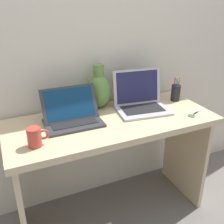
{
  "coord_description": "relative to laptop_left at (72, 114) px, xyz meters",
  "views": [
    {
      "loc": [
        -0.62,
        -1.37,
        1.49
      ],
      "look_at": [
        0.0,
        0.0,
        0.81
      ],
      "focal_mm": 42.87,
      "sensor_mm": 36.0,
      "label": 1
    }
  ],
  "objects": [
    {
      "name": "pen_cup",
      "position": [
        0.79,
        0.04,
        0.01
      ],
      "size": [
        0.07,
        0.07,
        0.18
      ],
      "color": "black",
      "rests_on": "desk"
    },
    {
      "name": "green_vase",
      "position": [
        0.24,
        0.15,
        0.07
      ],
      "size": [
        0.16,
        0.16,
        0.3
      ],
      "color": "#5B843D",
      "rests_on": "desk"
    },
    {
      "name": "scissors",
      "position": [
        0.75,
        -0.22,
        -0.05
      ],
      "size": [
        0.14,
        0.09,
        0.01
      ],
      "color": "#B7B7BC",
      "rests_on": "desk"
    },
    {
      "name": "laptop_left",
      "position": [
        0.0,
        0.0,
        0.0
      ],
      "size": [
        0.34,
        0.24,
        0.21
      ],
      "color": "#333338",
      "rests_on": "desk"
    },
    {
      "name": "back_wall",
      "position": [
        0.24,
        0.25,
        0.39
      ],
      "size": [
        4.4,
        0.04,
        2.4
      ],
      "primitive_type": "cube",
      "color": "beige",
      "rests_on": "ground"
    },
    {
      "name": "ground_plane",
      "position": [
        0.24,
        -0.06,
        -0.81
      ],
      "size": [
        6.0,
        6.0,
        0.0
      ],
      "primitive_type": "plane",
      "color": "slate"
    },
    {
      "name": "desk",
      "position": [
        0.24,
        -0.06,
        -0.23
      ],
      "size": [
        1.31,
        0.55,
        0.76
      ],
      "color": "#D1B78C",
      "rests_on": "ground"
    },
    {
      "name": "laptop_right",
      "position": [
        0.48,
        0.02,
        0.01
      ],
      "size": [
        0.37,
        0.3,
        0.25
      ],
      "color": "#B2B2B7",
      "rests_on": "desk"
    },
    {
      "name": "coffee_mug",
      "position": [
        -0.25,
        -0.19,
        -0.0
      ],
      "size": [
        0.11,
        0.07,
        0.1
      ],
      "color": "#B23D33",
      "rests_on": "desk"
    }
  ]
}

